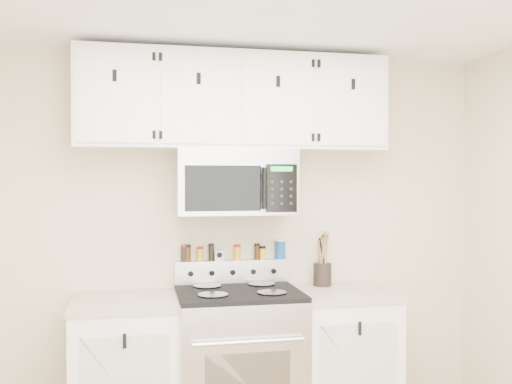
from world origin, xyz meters
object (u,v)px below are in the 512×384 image
utensil_crock (322,273)px  microwave (235,182)px  range (239,363)px  salt_canister (280,249)px

utensil_crock → microwave: bearing=-173.9°
range → utensil_crock: 0.83m
range → microwave: (0.00, 0.13, 1.14)m
utensil_crock → salt_canister: (-0.27, 0.09, 0.16)m
range → salt_canister: size_ratio=8.37×
range → salt_canister: salt_canister is taller
microwave → utensil_crock: bearing=6.1°
utensil_crock → salt_canister: size_ratio=2.72×
range → utensil_crock: bearing=17.4°
range → microwave: size_ratio=1.45×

